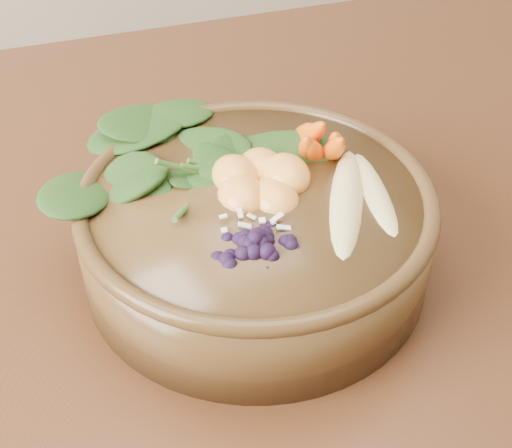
{
  "coord_description": "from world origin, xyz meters",
  "views": [
    {
      "loc": [
        -0.12,
        -0.54,
        1.21
      ],
      "look_at": [
        0.03,
        -0.08,
        0.8
      ],
      "focal_mm": 50.0,
      "sensor_mm": 36.0,
      "label": 1
    }
  ],
  "objects_px": {
    "stoneware_bowl": "(256,233)",
    "mandarin_cluster": "(260,166)",
    "blueberry_pile": "(255,225)",
    "kale_heap": "(207,130)",
    "dining_table": "(203,286)",
    "carrot_cluster": "(323,104)",
    "banana_halves": "(362,182)"
  },
  "relations": [
    {
      "from": "stoneware_bowl",
      "to": "mandarin_cluster",
      "type": "height_order",
      "value": "mandarin_cluster"
    },
    {
      "from": "stoneware_bowl",
      "to": "blueberry_pile",
      "type": "height_order",
      "value": "blueberry_pile"
    },
    {
      "from": "stoneware_bowl",
      "to": "kale_heap",
      "type": "bearing_deg",
      "value": 104.73
    },
    {
      "from": "mandarin_cluster",
      "to": "kale_heap",
      "type": "bearing_deg",
      "value": 116.08
    },
    {
      "from": "dining_table",
      "to": "carrot_cluster",
      "type": "relative_size",
      "value": 18.75
    },
    {
      "from": "kale_heap",
      "to": "carrot_cluster",
      "type": "bearing_deg",
      "value": -11.62
    },
    {
      "from": "carrot_cluster",
      "to": "kale_heap",
      "type": "bearing_deg",
      "value": -169.49
    },
    {
      "from": "mandarin_cluster",
      "to": "carrot_cluster",
      "type": "bearing_deg",
      "value": 28.06
    },
    {
      "from": "banana_halves",
      "to": "mandarin_cluster",
      "type": "xyz_separation_m",
      "value": [
        -0.07,
        0.05,
        0.0
      ]
    },
    {
      "from": "mandarin_cluster",
      "to": "blueberry_pile",
      "type": "relative_size",
      "value": 0.69
    },
    {
      "from": "stoneware_bowl",
      "to": "kale_heap",
      "type": "xyz_separation_m",
      "value": [
        -0.02,
        0.08,
        0.07
      ]
    },
    {
      "from": "dining_table",
      "to": "blueberry_pile",
      "type": "xyz_separation_m",
      "value": [
        0.01,
        -0.14,
        0.2
      ]
    },
    {
      "from": "banana_halves",
      "to": "kale_heap",
      "type": "bearing_deg",
      "value": 156.45
    },
    {
      "from": "kale_heap",
      "to": "mandarin_cluster",
      "type": "height_order",
      "value": "kale_heap"
    },
    {
      "from": "banana_halves",
      "to": "blueberry_pile",
      "type": "relative_size",
      "value": 1.14
    },
    {
      "from": "dining_table",
      "to": "mandarin_cluster",
      "type": "bearing_deg",
      "value": -57.27
    },
    {
      "from": "kale_heap",
      "to": "carrot_cluster",
      "type": "distance_m",
      "value": 0.11
    },
    {
      "from": "dining_table",
      "to": "banana_halves",
      "type": "xyz_separation_m",
      "value": [
        0.12,
        -0.11,
        0.19
      ]
    },
    {
      "from": "blueberry_pile",
      "to": "mandarin_cluster",
      "type": "bearing_deg",
      "value": 68.6
    },
    {
      "from": "dining_table",
      "to": "mandarin_cluster",
      "type": "relative_size",
      "value": 16.3
    },
    {
      "from": "dining_table",
      "to": "carrot_cluster",
      "type": "height_order",
      "value": "carrot_cluster"
    },
    {
      "from": "dining_table",
      "to": "mandarin_cluster",
      "type": "distance_m",
      "value": 0.21
    },
    {
      "from": "banana_halves",
      "to": "blueberry_pile",
      "type": "height_order",
      "value": "blueberry_pile"
    },
    {
      "from": "kale_heap",
      "to": "banana_halves",
      "type": "height_order",
      "value": "kale_heap"
    },
    {
      "from": "stoneware_bowl",
      "to": "mandarin_cluster",
      "type": "relative_size",
      "value": 3.15
    },
    {
      "from": "stoneware_bowl",
      "to": "blueberry_pile",
      "type": "bearing_deg",
      "value": -109.27
    },
    {
      "from": "carrot_cluster",
      "to": "dining_table",
      "type": "bearing_deg",
      "value": -170.61
    },
    {
      "from": "banana_halves",
      "to": "dining_table",
      "type": "bearing_deg",
      "value": 158.38
    },
    {
      "from": "carrot_cluster",
      "to": "blueberry_pile",
      "type": "bearing_deg",
      "value": -109.55
    },
    {
      "from": "banana_halves",
      "to": "carrot_cluster",
      "type": "bearing_deg",
      "value": 113.06
    },
    {
      "from": "dining_table",
      "to": "stoneware_bowl",
      "type": "xyz_separation_m",
      "value": [
        0.03,
        -0.08,
        0.13
      ]
    },
    {
      "from": "stoneware_bowl",
      "to": "carrot_cluster",
      "type": "bearing_deg",
      "value": 34.17
    }
  ]
}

